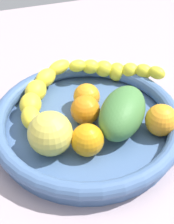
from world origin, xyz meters
The scene contains 10 objects.
kitchen_counter centered at (0.00, 0.00, 1.50)cm, with size 120.00×120.00×3.00cm, color #A4929A.
fruit_bowl centered at (0.00, 0.00, 5.43)cm, with size 34.72×34.72×4.72cm.
banana_draped_left centered at (7.09, -7.54, 7.55)cm, with size 13.82×23.06×4.23cm.
banana_draped_right centered at (-10.33, -10.97, 7.77)cm, with size 18.19×11.36×5.22cm.
orange_front centered at (2.11, 6.40, 7.61)cm, with size 5.47×5.47×5.47cm, color orange.
orange_mid_left centered at (-1.56, -4.79, 7.41)cm, with size 5.08×5.08×5.08cm, color orange.
orange_mid_right centered at (-0.09, -0.96, 7.57)cm, with size 5.38×5.38×5.38cm, color orange.
orange_rear centered at (-11.57, 6.03, 7.72)cm, with size 5.68×5.68×5.68cm, color orange.
apple_yellow centered at (7.66, 3.97, 8.60)cm, with size 7.45×7.45×7.45cm, color #D5C54E.
mango_green centered at (-5.59, 2.80, 8.48)cm, with size 13.20×7.57×7.21cm, color #447B3C.
Camera 1 is at (14.68, 43.06, 46.56)cm, focal length 53.97 mm.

